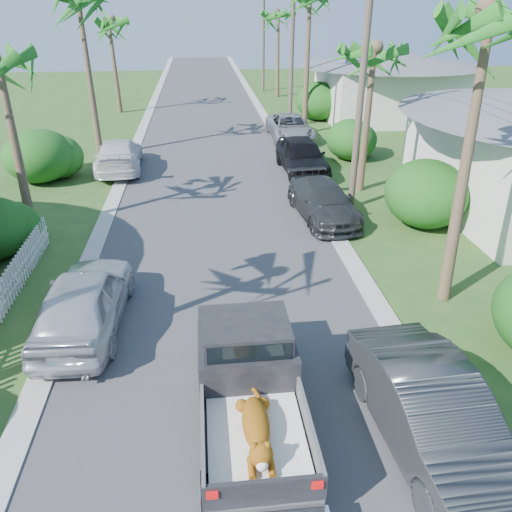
{
  "coord_description": "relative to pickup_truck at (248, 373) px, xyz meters",
  "views": [
    {
      "loc": [
        -0.41,
        -5.79,
        7.66
      ],
      "look_at": [
        0.92,
        6.33,
        1.4
      ],
      "focal_mm": 35.0,
      "sensor_mm": 36.0,
      "label": 1
    }
  ],
  "objects": [
    {
      "name": "ground",
      "position": [
        -0.28,
        -2.01,
        -1.01
      ],
      "size": [
        120.0,
        120.0,
        0.0
      ],
      "primitive_type": "plane",
      "color": "#2C501E",
      "rests_on": "ground"
    },
    {
      "name": "road",
      "position": [
        -0.28,
        22.99,
        -1.0
      ],
      "size": [
        8.0,
        100.0,
        0.02
      ],
      "primitive_type": "cube",
      "color": "#38383A",
      "rests_on": "ground"
    },
    {
      "name": "curb_left",
      "position": [
        -4.58,
        22.99,
        -0.98
      ],
      "size": [
        0.6,
        100.0,
        0.06
      ],
      "primitive_type": "cube",
      "color": "#A5A39E",
      "rests_on": "ground"
    },
    {
      "name": "curb_right",
      "position": [
        4.02,
        22.99,
        -0.98
      ],
      "size": [
        0.6,
        100.0,
        0.06
      ],
      "primitive_type": "cube",
      "color": "#A5A39E",
      "rests_on": "ground"
    },
    {
      "name": "pickup_truck",
      "position": [
        0.0,
        0.0,
        0.0
      ],
      "size": [
        1.98,
        5.12,
        2.06
      ],
      "color": "black",
      "rests_on": "ground"
    },
    {
      "name": "parked_car_rn",
      "position": [
        3.32,
        -1.33,
        -0.21
      ],
      "size": [
        2.03,
        4.99,
        1.61
      ],
      "primitive_type": "imported",
      "rotation": [
        0.0,
        0.0,
        0.07
      ],
      "color": "#2B2E30",
      "rests_on": "ground"
    },
    {
      "name": "parked_car_rm",
      "position": [
        3.89,
        10.04,
        -0.32
      ],
      "size": [
        2.39,
        4.94,
        1.39
      ],
      "primitive_type": "imported",
      "rotation": [
        0.0,
        0.0,
        0.1
      ],
      "color": "#282B2D",
      "rests_on": "ground"
    },
    {
      "name": "parked_car_rf",
      "position": [
        4.19,
        15.91,
        -0.17
      ],
      "size": [
        2.23,
        5.03,
        1.68
      ],
      "primitive_type": "imported",
      "rotation": [
        0.0,
        0.0,
        0.05
      ],
      "color": "black",
      "rests_on": "ground"
    },
    {
      "name": "parked_car_rd",
      "position": [
        4.72,
        22.55,
        -0.29
      ],
      "size": [
        2.47,
        5.22,
        1.44
      ],
      "primitive_type": "imported",
      "rotation": [
        0.0,
        0.0,
        0.02
      ],
      "color": "#9FA1A6",
      "rests_on": "ground"
    },
    {
      "name": "parked_car_ln",
      "position": [
        -3.88,
        3.42,
        -0.19
      ],
      "size": [
        2.12,
        4.87,
        1.64
      ],
      "primitive_type": "imported",
      "rotation": [
        0.0,
        0.0,
        3.1
      ],
      "color": "silver",
      "rests_on": "ground"
    },
    {
      "name": "parked_car_lf",
      "position": [
        -4.85,
        17.27,
        -0.24
      ],
      "size": [
        2.51,
        5.46,
        1.55
      ],
      "primitive_type": "imported",
      "rotation": [
        0.0,
        0.0,
        3.21
      ],
      "color": "silver",
      "rests_on": "ground"
    },
    {
      "name": "palm_l_d",
      "position": [
        -6.78,
        31.99,
        5.43
      ],
      "size": [
        4.4,
        4.4,
        7.7
      ],
      "color": "brown",
      "rests_on": "ground"
    },
    {
      "name": "palm_r_a",
      "position": [
        6.02,
        3.99,
        6.41
      ],
      "size": [
        4.4,
        4.4,
        8.7
      ],
      "color": "brown",
      "rests_on": "ground"
    },
    {
      "name": "palm_r_b",
      "position": [
        6.32,
        12.99,
        4.94
      ],
      "size": [
        4.4,
        4.4,
        7.2
      ],
      "color": "brown",
      "rests_on": "ground"
    },
    {
      "name": "palm_r_d",
      "position": [
        6.22,
        37.99,
        5.73
      ],
      "size": [
        4.4,
        4.4,
        8.0
      ],
      "color": "brown",
      "rests_on": "ground"
    },
    {
      "name": "shrub_l_d",
      "position": [
        -8.28,
        15.99,
        0.19
      ],
      "size": [
        3.2,
        3.52,
        2.4
      ],
      "primitive_type": "ellipsoid",
      "color": "#144714",
      "rests_on": "ground"
    },
    {
      "name": "shrub_r_b",
      "position": [
        7.52,
        8.99,
        0.24
      ],
      "size": [
        3.0,
        3.3,
        2.5
      ],
      "primitive_type": "ellipsoid",
      "color": "#144714",
      "rests_on": "ground"
    },
    {
      "name": "shrub_r_c",
      "position": [
        7.22,
        17.99,
        0.04
      ],
      "size": [
        2.6,
        2.86,
        2.1
      ],
      "primitive_type": "ellipsoid",
      "color": "#144714",
      "rests_on": "ground"
    },
    {
      "name": "shrub_r_d",
      "position": [
        7.72,
        27.99,
        0.29
      ],
      "size": [
        3.2,
        3.52,
        2.6
      ],
      "primitive_type": "ellipsoid",
      "color": "#144714",
      "rests_on": "ground"
    },
    {
      "name": "house_right_far",
      "position": [
        12.72,
        27.99,
        1.11
      ],
      "size": [
        9.0,
        8.0,
        4.6
      ],
      "color": "silver",
      "rests_on": "ground"
    },
    {
      "name": "utility_pole_b",
      "position": [
        5.32,
        10.99,
        3.59
      ],
      "size": [
        1.6,
        0.26,
        9.0
      ],
      "color": "brown",
      "rests_on": "ground"
    },
    {
      "name": "utility_pole_c",
      "position": [
        5.32,
        25.99,
        3.59
      ],
      "size": [
        1.6,
        0.26,
        9.0
      ],
      "color": "brown",
      "rests_on": "ground"
    },
    {
      "name": "utility_pole_d",
      "position": [
        5.32,
        40.99,
        3.59
      ],
      "size": [
        1.6,
        0.26,
        9.0
      ],
      "color": "brown",
      "rests_on": "ground"
    }
  ]
}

